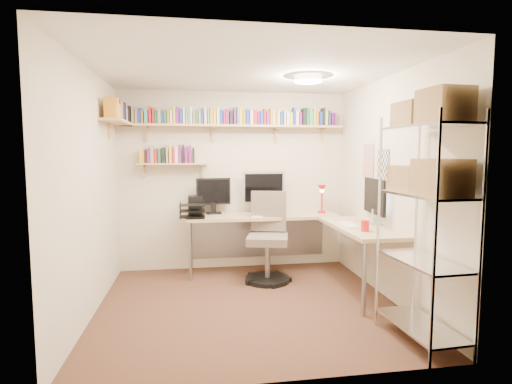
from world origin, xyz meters
TOP-DOWN VIEW (x-y plane):
  - ground at (0.00, 0.00)m, footprint 3.20×3.20m
  - room_shell at (0.00, 0.00)m, footprint 3.24×3.04m
  - wall_shelves at (-0.42, 1.30)m, footprint 3.12×1.09m
  - corner_desk at (0.50, 0.95)m, footprint 2.47×2.08m
  - office_chair at (0.37, 0.81)m, footprint 0.62×0.63m
  - wire_rack at (1.36, -1.12)m, footprint 0.46×0.87m

SIDE VIEW (x-z plane):
  - ground at x=0.00m, z-range 0.00..0.00m
  - office_chair at x=0.37m, z-range -0.09..1.05m
  - corner_desk at x=0.50m, z-range 0.10..1.49m
  - wire_rack at x=1.36m, z-range 0.46..2.61m
  - room_shell at x=0.00m, z-range 0.29..2.81m
  - wall_shelves at x=-0.42m, z-range 1.62..2.42m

